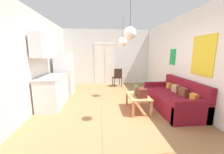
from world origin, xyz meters
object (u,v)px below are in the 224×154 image
accent_chair (117,76)px  couch (174,99)px  pendant_lamp_near (130,33)px  coffee_table (138,97)px  refrigerator (64,74)px  handbag (141,93)px  bamboo_vase (136,90)px  pendant_lamp_far (123,42)px

accent_chair → couch: bearing=106.4°
couch → pendant_lamp_near: pendant_lamp_near is taller
coffee_table → refrigerator: refrigerator is taller
refrigerator → coffee_table: bearing=-35.6°
couch → coffee_table: size_ratio=2.24×
accent_chair → handbag: bearing=85.7°
couch → accent_chair: 3.01m
bamboo_vase → pendant_lamp_near: 1.66m
bamboo_vase → couch: bearing=0.0°
refrigerator → pendant_lamp_near: pendant_lamp_near is taller
coffee_table → pendant_lamp_far: pendant_lamp_far is taller
accent_chair → bamboo_vase: bearing=84.4°
couch → pendant_lamp_near: bearing=-152.2°
handbag → pendant_lamp_near: 1.59m
coffee_table → bamboo_vase: size_ratio=1.87×
couch → coffee_table: (-1.09, -0.08, 0.11)m
couch → handbag: couch is taller
bamboo_vase → handbag: (0.08, -0.24, -0.00)m
refrigerator → pendant_lamp_far: (2.13, -0.65, 1.15)m
handbag → pendant_lamp_far: pendant_lamp_far is taller
couch → pendant_lamp_near: size_ratio=2.24×
couch → coffee_table: couch is taller
pendant_lamp_far → handbag: bearing=-75.9°
handbag → couch: bearing=12.8°
coffee_table → handbag: handbag is taller
coffee_table → pendant_lamp_far: 1.92m
pendant_lamp_far → coffee_table: bearing=-75.9°
bamboo_vase → pendant_lamp_near: size_ratio=0.54×
refrigerator → pendant_lamp_near: 3.34m
pendant_lamp_near → pendant_lamp_far: bearing=85.0°
bamboo_vase → pendant_lamp_far: pendant_lamp_far is taller
accent_chair → pendant_lamp_far: 2.27m
bamboo_vase → accent_chair: 2.72m
refrigerator → accent_chair: size_ratio=1.87×
handbag → accent_chair: accent_chair is taller
accent_chair → pendant_lamp_near: bearing=77.4°
couch → refrigerator: size_ratio=1.21×
pendant_lamp_far → accent_chair: bearing=88.4°
couch → refrigerator: bearing=154.8°
bamboo_vase → refrigerator: size_ratio=0.29×
coffee_table → handbag: 0.25m
couch → handbag: size_ratio=5.70×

